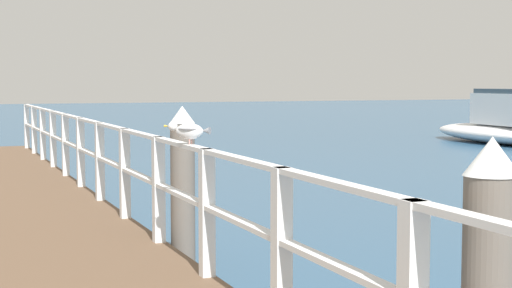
{
  "coord_description": "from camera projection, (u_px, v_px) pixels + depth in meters",
  "views": [
    {
      "loc": [
        -0.85,
        0.71,
        2.17
      ],
      "look_at": [
        2.38,
        8.67,
        1.49
      ],
      "focal_mm": 55.79,
      "sensor_mm": 36.0,
      "label": 1
    }
  ],
  "objects": [
    {
      "name": "seagull_foreground",
      "position": [
        189.0,
        130.0,
        7.5
      ],
      "size": [
        0.38,
        0.36,
        0.21
      ],
      "rotation": [
        0.0,
        0.0,
        0.83
      ],
      "color": "white",
      "rests_on": "pier_railing"
    },
    {
      "name": "pier_railing",
      "position": [
        111.0,
        157.0,
        10.87
      ],
      "size": [
        0.12,
        21.49,
        1.15
      ],
      "color": "white",
      "rests_on": "pier_deck"
    },
    {
      "name": "boat_2",
      "position": [
        501.0,
        125.0,
        27.73
      ],
      "size": [
        2.43,
        6.58,
        1.91
      ],
      "rotation": [
        0.0,
        0.0,
        3.1
      ],
      "color": "white",
      "rests_on": "ground_plane"
    },
    {
      "name": "pier_deck",
      "position": [
        8.0,
        231.0,
        10.43
      ],
      "size": [
        2.93,
        22.97,
        0.43
      ],
      "primitive_type": "cube",
      "color": "brown",
      "rests_on": "ground_plane"
    },
    {
      "name": "dock_piling_far",
      "position": [
        183.0,
        188.0,
        9.08
      ],
      "size": [
        0.29,
        0.29,
        1.9
      ],
      "color": "#6B6056",
      "rests_on": "ground_plane"
    }
  ]
}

